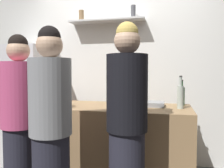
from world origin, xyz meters
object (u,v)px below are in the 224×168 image
at_px(wine_bottle_pale_glass, 180,96).
at_px(person_grey_hoodie, 51,130).
at_px(person_blonde, 127,126).
at_px(water_bottle_plastic, 120,98).
at_px(person_pink_top, 20,123).
at_px(baking_pan, 149,104).
at_px(utensil_holder, 58,100).
at_px(wine_bottle_amber_glass, 124,99).
at_px(refrigerator, 28,104).
at_px(wine_bottle_green_glass, 181,96).

distance_m(wine_bottle_pale_glass, person_grey_hoodie, 1.36).
bearing_deg(person_blonde, person_grey_hoodie, -128.04).
bearing_deg(person_blonde, water_bottle_plastic, 140.83).
xyz_separation_m(person_grey_hoodie, person_pink_top, (-0.43, 0.20, -0.01)).
relative_size(baking_pan, utensil_holder, 1.55).
height_order(utensil_holder, wine_bottle_amber_glass, wine_bottle_amber_glass).
height_order(person_blonde, person_grey_hoodie, person_blonde).
relative_size(person_grey_hoodie, person_pink_top, 1.01).
distance_m(refrigerator, wine_bottle_green_glass, 2.10).
bearing_deg(baking_pan, refrigerator, 170.67).
xyz_separation_m(baking_pan, wine_bottle_pale_glass, (0.34, -0.11, 0.11)).
distance_m(baking_pan, water_bottle_plastic, 0.34).
bearing_deg(wine_bottle_pale_glass, water_bottle_plastic, -176.95).
height_order(wine_bottle_green_glass, person_blonde, person_blonde).
bearing_deg(refrigerator, wine_bottle_green_glass, -3.78).
height_order(wine_bottle_amber_glass, wine_bottle_pale_glass, wine_bottle_pale_glass).
height_order(wine_bottle_amber_glass, person_pink_top, person_pink_top).
bearing_deg(person_pink_top, refrigerator, 169.90).
relative_size(utensil_holder, person_pink_top, 0.13).
distance_m(person_blonde, person_grey_hoodie, 0.62).
distance_m(wine_bottle_green_glass, person_grey_hoodie, 1.54).
xyz_separation_m(water_bottle_plastic, person_grey_hoodie, (-0.41, -0.80, -0.18)).
bearing_deg(baking_pan, utensil_holder, -167.93).
distance_m(wine_bottle_pale_glass, person_blonde, 0.81).
bearing_deg(refrigerator, wine_bottle_pale_glass, -10.72).
bearing_deg(utensil_holder, refrigerator, 145.38).
bearing_deg(person_blonde, person_pink_top, -146.70).
bearing_deg(wine_bottle_green_glass, utensil_holder, -165.18).
bearing_deg(utensil_holder, water_bottle_plastic, 6.05).
xyz_separation_m(refrigerator, wine_bottle_pale_glass, (2.06, -0.39, 0.21)).
distance_m(wine_bottle_amber_glass, wine_bottle_pale_glass, 0.61).
height_order(refrigerator, wine_bottle_amber_glass, refrigerator).
relative_size(baking_pan, person_pink_top, 0.21).
bearing_deg(wine_bottle_pale_glass, person_blonde, -125.43).
xyz_separation_m(refrigerator, person_grey_hoodie, (1.02, -1.22, -0.01)).
height_order(utensil_holder, person_pink_top, person_pink_top).
bearing_deg(person_grey_hoodie, wine_bottle_green_glass, -27.16).
bearing_deg(baking_pan, person_pink_top, -147.23).
relative_size(utensil_holder, wine_bottle_pale_glass, 0.63).
xyz_separation_m(water_bottle_plastic, person_pink_top, (-0.84, -0.59, -0.19)).
relative_size(wine_bottle_pale_glass, person_blonde, 0.21).
distance_m(refrigerator, baking_pan, 1.75).
height_order(wine_bottle_pale_glass, person_grey_hoodie, person_grey_hoodie).
bearing_deg(person_pink_top, utensil_holder, 125.27).
xyz_separation_m(person_blonde, person_grey_hoodie, (-0.59, -0.19, -0.02)).
height_order(refrigerator, wine_bottle_green_glass, refrigerator).
bearing_deg(wine_bottle_amber_glass, wine_bottle_pale_glass, 23.79).
height_order(wine_bottle_pale_glass, water_bottle_plastic, wine_bottle_pale_glass).
height_order(water_bottle_plastic, person_blonde, person_blonde).
bearing_deg(person_pink_top, wine_bottle_amber_glass, 72.59).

